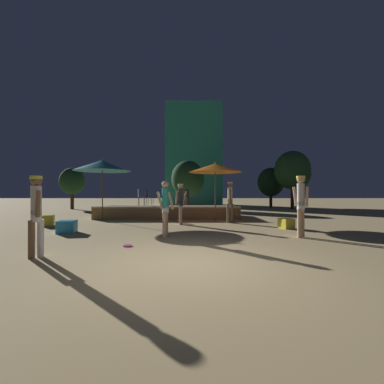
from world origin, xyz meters
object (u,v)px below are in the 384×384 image
(person_4, at_px, (181,201))
(person_1, at_px, (302,201))
(cube_seat_2, at_px, (116,214))
(bistro_chair_2, at_px, (186,195))
(patio_umbrella_1, at_px, (216,168))
(cube_seat_0, at_px, (68,227))
(background_tree_3, at_px, (293,170))
(patio_umbrella_0, at_px, (103,166))
(person_2, at_px, (37,211))
(background_tree_1, at_px, (73,181))
(person_3, at_px, (231,199))
(bistro_chair_1, at_px, (140,196))
(background_tree_0, at_px, (271,182))
(person_0, at_px, (166,207))
(background_tree_2, at_px, (296,174))
(background_tree_4, at_px, (188,179))
(frisbee_disc, at_px, (128,246))
(cube_seat_1, at_px, (49,220))
(cube_seat_3, at_px, (287,223))
(bistro_chair_0, at_px, (149,195))

(person_4, bearing_deg, person_1, 49.05)
(cube_seat_2, bearing_deg, bistro_chair_2, 16.81)
(person_1, xyz_separation_m, bistro_chair_2, (-3.69, 6.87, 0.11))
(patio_umbrella_1, height_order, cube_seat_0, patio_umbrella_1)
(patio_umbrella_1, xyz_separation_m, background_tree_3, (7.27, 9.00, 0.69))
(patio_umbrella_0, relative_size, person_2, 1.76)
(bistro_chair_2, height_order, background_tree_1, background_tree_1)
(person_3, xyz_separation_m, bistro_chair_1, (-4.58, 2.34, 0.13))
(cube_seat_2, height_order, background_tree_3, background_tree_3)
(patio_umbrella_1, relative_size, person_4, 1.63)
(patio_umbrella_1, height_order, background_tree_3, background_tree_3)
(person_1, relative_size, person_3, 1.01)
(cube_seat_2, bearing_deg, background_tree_1, 127.23)
(background_tree_0, xyz_separation_m, background_tree_1, (-17.57, -3.07, -0.07))
(person_1, relative_size, background_tree_0, 0.50)
(person_3, xyz_separation_m, background_tree_3, (6.66, 9.77, 2.17))
(person_4, bearing_deg, person_2, -26.54)
(person_0, xyz_separation_m, person_4, (0.32, 3.30, 0.06))
(bistro_chair_1, bearing_deg, cube_seat_0, 146.40)
(person_3, distance_m, background_tree_2, 15.58)
(person_0, relative_size, background_tree_3, 0.35)
(person_3, height_order, background_tree_4, background_tree_4)
(bistro_chair_1, xyz_separation_m, background_tree_2, (12.81, 10.71, 1.97))
(person_4, relative_size, frisbee_disc, 7.84)
(cube_seat_1, bearing_deg, person_1, -16.43)
(patio_umbrella_1, distance_m, cube_seat_0, 6.94)
(cube_seat_0, relative_size, person_4, 0.37)
(cube_seat_3, distance_m, person_4, 4.38)
(cube_seat_0, distance_m, background_tree_4, 13.41)
(cube_seat_0, xyz_separation_m, background_tree_3, (12.65, 12.68, 3.05))
(person_4, xyz_separation_m, background_tree_3, (8.89, 10.33, 2.26))
(person_1, bearing_deg, person_4, -83.17)
(person_4, distance_m, bistro_chair_0, 4.36)
(person_2, bearing_deg, cube_seat_3, -10.07)
(cube_seat_0, relative_size, person_1, 0.35)
(cube_seat_2, distance_m, background_tree_4, 8.92)
(background_tree_2, bearing_deg, cube_seat_3, -113.09)
(cube_seat_0, height_order, background_tree_4, background_tree_4)
(cube_seat_0, height_order, background_tree_2, background_tree_2)
(cube_seat_0, xyz_separation_m, cube_seat_1, (-1.68, 1.84, 0.01))
(person_3, xyz_separation_m, background_tree_2, (8.23, 13.05, 2.10))
(cube_seat_1, distance_m, bistro_chair_1, 4.72)
(background_tree_0, xyz_separation_m, background_tree_3, (0.85, -3.07, 0.87))
(frisbee_disc, distance_m, background_tree_1, 17.25)
(cube_seat_0, height_order, person_0, person_0)
(person_1, height_order, bistro_chair_2, person_1)
(patio_umbrella_0, xyz_separation_m, person_4, (3.88, -1.42, -1.70))
(bistro_chair_1, distance_m, background_tree_0, 14.82)
(patio_umbrella_0, xyz_separation_m, cube_seat_1, (-1.57, -1.94, -2.47))
(cube_seat_3, relative_size, background_tree_0, 0.16)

